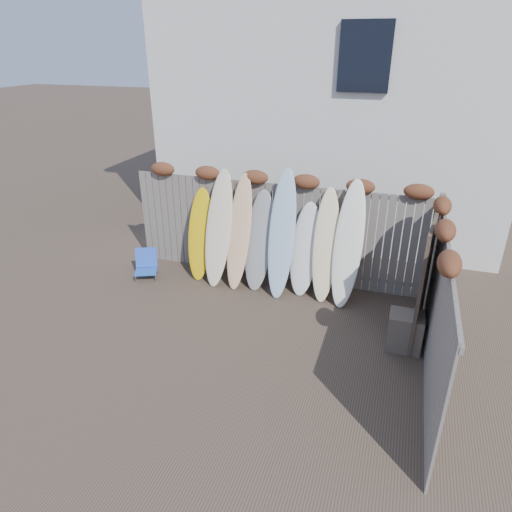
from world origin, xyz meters
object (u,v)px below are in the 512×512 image
(beach_chair, at_px, (146,264))
(surfboard_0, at_px, (200,234))
(wooden_crate, at_px, (405,331))
(lattice_panel, at_px, (424,281))

(beach_chair, xyz_separation_m, surfboard_0, (1.07, 0.43, 0.64))
(beach_chair, distance_m, surfboard_0, 1.32)
(wooden_crate, distance_m, lattice_panel, 0.86)
(beach_chair, bearing_deg, wooden_crate, -9.68)
(beach_chair, relative_size, surfboard_0, 0.32)
(wooden_crate, height_order, surfboard_0, surfboard_0)
(wooden_crate, xyz_separation_m, lattice_panel, (0.18, 0.44, 0.72))
(wooden_crate, height_order, lattice_panel, lattice_panel)
(lattice_panel, xyz_separation_m, surfboard_0, (-4.30, 0.88, -0.11))
(wooden_crate, bearing_deg, surfboard_0, 162.27)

